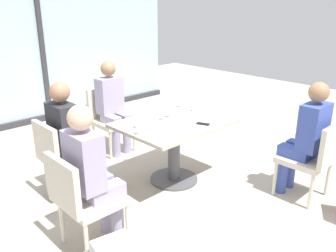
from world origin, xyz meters
TOP-DOWN VIEW (x-y plane):
  - ground_plane at (0.00, 0.00)m, footprint 12.00×12.00m
  - window_wall_backdrop at (0.00, 3.20)m, footprint 5.29×0.10m
  - dining_table_main at (0.00, 0.00)m, footprint 1.22×0.92m
  - chair_far_left at (-1.12, 0.51)m, footprint 0.50×0.46m
  - chair_side_end at (-1.39, -0.34)m, footprint 0.50×0.46m
  - chair_front_right at (0.75, -1.29)m, footprint 0.46×0.50m
  - chair_near_window at (0.00, 1.29)m, footprint 0.46×0.51m
  - person_far_left at (-1.01, 0.51)m, footprint 0.39×0.34m
  - person_side_end at (-1.28, -0.34)m, footprint 0.39×0.34m
  - person_front_right at (0.75, -1.18)m, footprint 0.34×0.39m
  - person_near_window at (-0.00, 1.18)m, footprint 0.34×0.39m
  - wine_glass_0 at (-0.54, -0.05)m, footprint 0.07×0.07m
  - wine_glass_1 at (-0.08, 0.40)m, footprint 0.07×0.07m
  - wine_glass_2 at (0.06, 0.13)m, footprint 0.07×0.07m
  - wine_glass_3 at (-0.05, 0.12)m, footprint 0.07×0.07m
  - wine_glass_4 at (0.45, 0.34)m, footprint 0.07×0.07m
  - wine_glass_5 at (-0.43, 0.10)m, footprint 0.07×0.07m
  - coffee_cup at (0.46, 0.09)m, footprint 0.08×0.08m
  - cell_phone_on_table at (0.16, -0.28)m, footprint 0.12×0.16m
  - handbag_0 at (-0.93, 0.13)m, footprint 0.34×0.27m

SIDE VIEW (x-z plane):
  - ground_plane at x=0.00m, z-range 0.00..0.00m
  - handbag_0 at x=-0.93m, z-range 0.00..0.28m
  - chair_far_left at x=-1.12m, z-range 0.06..0.93m
  - chair_side_end at x=-1.39m, z-range 0.06..0.93m
  - chair_front_right at x=0.75m, z-range 0.06..0.93m
  - chair_near_window at x=0.00m, z-range 0.06..0.93m
  - dining_table_main at x=0.00m, z-range 0.18..0.91m
  - person_far_left at x=-1.01m, z-range 0.07..1.33m
  - person_side_end at x=-1.28m, z-range 0.07..1.33m
  - person_front_right at x=0.75m, z-range 0.07..1.33m
  - person_near_window at x=0.00m, z-range 0.07..1.33m
  - cell_phone_on_table at x=0.16m, z-range 0.73..0.74m
  - coffee_cup at x=0.46m, z-range 0.73..0.82m
  - wine_glass_0 at x=-0.54m, z-range 0.77..0.95m
  - wine_glass_1 at x=-0.08m, z-range 0.77..0.95m
  - wine_glass_2 at x=0.06m, z-range 0.77..0.95m
  - wine_glass_3 at x=-0.05m, z-range 0.77..0.95m
  - wine_glass_4 at x=0.45m, z-range 0.77..0.95m
  - wine_glass_5 at x=-0.43m, z-range 0.77..0.95m
  - window_wall_backdrop at x=0.00m, z-range -0.14..2.56m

